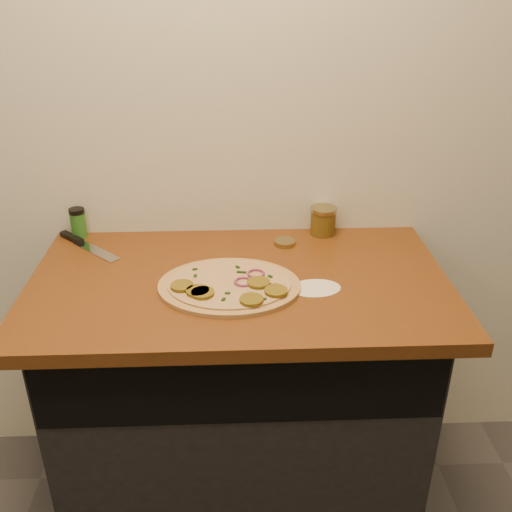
{
  "coord_description": "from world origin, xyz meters",
  "views": [
    {
      "loc": [
        -0.01,
        -0.01,
        1.7
      ],
      "look_at": [
        0.05,
        1.45,
        0.95
      ],
      "focal_mm": 40.0,
      "sensor_mm": 36.0,
      "label": 1
    }
  ],
  "objects_px": {
    "pizza": "(229,285)",
    "spice_shaker": "(78,223)",
    "salsa_jar": "(323,221)",
    "chefs_knife": "(83,244)"
  },
  "relations": [
    {
      "from": "pizza",
      "to": "spice_shaker",
      "type": "bearing_deg",
      "value": 143.91
    },
    {
      "from": "pizza",
      "to": "salsa_jar",
      "type": "relative_size",
      "value": 4.35
    },
    {
      "from": "salsa_jar",
      "to": "pizza",
      "type": "bearing_deg",
      "value": -131.51
    },
    {
      "from": "salsa_jar",
      "to": "spice_shaker",
      "type": "relative_size",
      "value": 0.94
    },
    {
      "from": "chefs_knife",
      "to": "spice_shaker",
      "type": "height_order",
      "value": "spice_shaker"
    },
    {
      "from": "pizza",
      "to": "chefs_knife",
      "type": "height_order",
      "value": "pizza"
    },
    {
      "from": "pizza",
      "to": "chefs_knife",
      "type": "relative_size",
      "value": 1.78
    },
    {
      "from": "chefs_knife",
      "to": "salsa_jar",
      "type": "bearing_deg",
      "value": 4.19
    },
    {
      "from": "salsa_jar",
      "to": "chefs_knife",
      "type": "bearing_deg",
      "value": -175.81
    },
    {
      "from": "chefs_knife",
      "to": "salsa_jar",
      "type": "relative_size",
      "value": 2.44
    }
  ]
}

